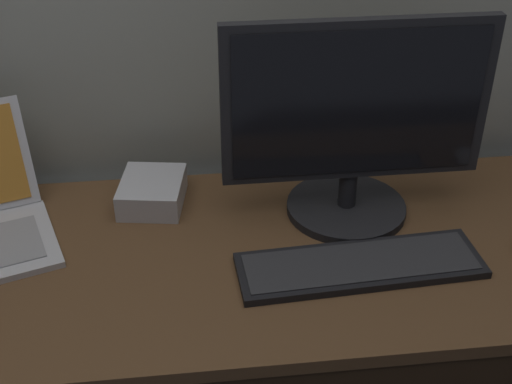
{
  "coord_description": "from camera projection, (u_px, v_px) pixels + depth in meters",
  "views": [
    {
      "loc": [
        0.01,
        -1.09,
        1.57
      ],
      "look_at": [
        0.14,
        0.0,
        0.86
      ],
      "focal_mm": 48.67,
      "sensor_mm": 36.0,
      "label": 1
    }
  ],
  "objects": [
    {
      "name": "desk",
      "position": [
        191.0,
        337.0,
        1.47
      ],
      "size": [
        1.76,
        0.61,
        0.72
      ],
      "color": "brown",
      "rests_on": "ground"
    },
    {
      "name": "external_monitor",
      "position": [
        354.0,
        127.0,
        1.38
      ],
      "size": [
        0.53,
        0.26,
        0.43
      ],
      "color": "black",
      "rests_on": "desk"
    },
    {
      "name": "wired_keyboard",
      "position": [
        360.0,
        265.0,
        1.33
      ],
      "size": [
        0.48,
        0.17,
        0.02
      ],
      "color": "black",
      "rests_on": "desk"
    },
    {
      "name": "external_drive_box",
      "position": [
        152.0,
        192.0,
        1.51
      ],
      "size": [
        0.16,
        0.18,
        0.06
      ],
      "primitive_type": "cube",
      "rotation": [
        0.0,
        0.0,
        -0.16
      ],
      "color": "silver",
      "rests_on": "desk"
    }
  ]
}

